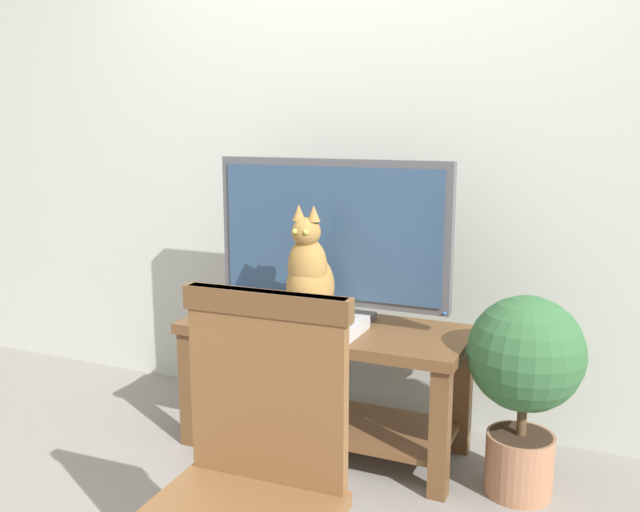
% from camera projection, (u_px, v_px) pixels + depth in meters
% --- Properties ---
extents(back_wall, '(7.00, 0.12, 2.80)m').
position_uv_depth(back_wall, '(362.00, 120.00, 3.14)').
color(back_wall, '#B7BCB2').
rests_on(back_wall, ground).
extents(tv_stand, '(1.20, 0.50, 0.55)m').
position_uv_depth(tv_stand, '(325.00, 364.00, 2.89)').
color(tv_stand, brown).
rests_on(tv_stand, ground).
extents(tv, '(1.02, 0.20, 0.69)m').
position_uv_depth(tv, '(332.00, 237.00, 2.85)').
color(tv, '#4C4C51').
rests_on(tv, tv_stand).
extents(media_box, '(0.41, 0.29, 0.05)m').
position_uv_depth(media_box, '(310.00, 325.00, 2.76)').
color(media_box, '#BCBCC1').
rests_on(media_box, tv_stand).
extents(cat, '(0.19, 0.28, 0.47)m').
position_uv_depth(cat, '(309.00, 276.00, 2.71)').
color(cat, olive).
rests_on(cat, media_box).
extents(wooden_chair, '(0.45, 0.46, 0.99)m').
position_uv_depth(wooden_chair, '(247.00, 472.00, 1.62)').
color(wooden_chair, brown).
rests_on(wooden_chair, ground).
extents(book_stack, '(0.25, 0.17, 0.06)m').
position_uv_depth(book_stack, '(230.00, 310.00, 2.99)').
color(book_stack, beige).
rests_on(book_stack, tv_stand).
extents(potted_plant, '(0.43, 0.43, 0.77)m').
position_uv_depth(potted_plant, '(525.00, 373.00, 2.51)').
color(potted_plant, '#9E6B4C').
rests_on(potted_plant, ground).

